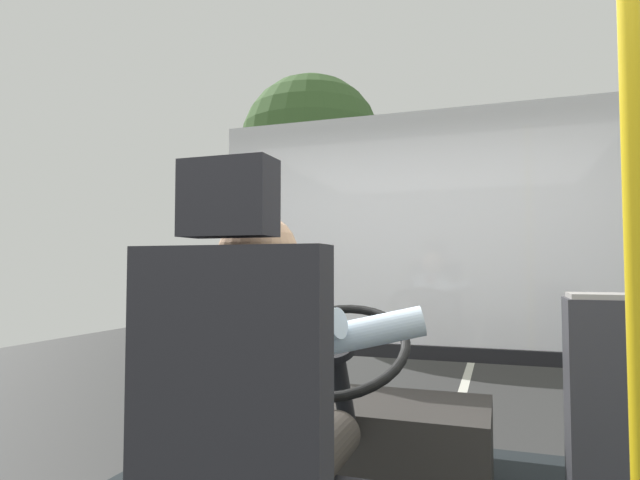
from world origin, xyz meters
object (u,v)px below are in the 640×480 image
Objects in this scene: fare_box at (607,414)px; parked_car_red at (600,290)px; driver_seat at (246,469)px; bus_driver at (266,393)px; parked_car_white at (623,299)px; handrail_pole at (635,200)px; steering_console at (365,439)px.

fare_box reaches higher than parked_car_red.
parked_car_red is (4.24, 21.39, -0.41)m from driver_seat.
bus_driver is 0.87× the size of fare_box.
fare_box is at bearing -99.16° from parked_car_red.
parked_car_white is (3.13, 15.64, -0.41)m from fare_box.
parked_car_white is (3.24, 16.68, -1.10)m from handrail_pole.
parked_car_red reaches higher than parked_car_white.
handrail_pole reaches higher than fare_box.
parked_car_white is at bearing 76.24° from driver_seat.
fare_box is at bearing 45.16° from bus_driver.
bus_driver is 0.72× the size of steering_console.
bus_driver is 0.34× the size of handrail_pole.
fare_box is at bearing -5.92° from steering_console.
parked_car_white is at bearing 75.23° from steering_console.
bus_driver is 1.39m from fare_box.
bus_driver is 0.98m from handrail_pole.
fare_box is 0.21× the size of parked_car_red.
driver_seat is at bearing -101.22° from parked_car_red.
parked_car_red is at bearing 80.84° from fare_box.
handrail_pole is 21.64m from parked_car_red.
driver_seat is 0.19m from bus_driver.
fare_box is at bearing 48.30° from driver_seat.
parked_car_white is at bearing -91.79° from parked_car_red.
driver_seat is at bearing -131.70° from fare_box.
driver_seat reaches higher than steering_console.
steering_console is 0.28× the size of parked_car_white.
bus_driver is 17.12m from parked_car_white.
fare_box reaches higher than parked_car_white.
handrail_pole is 1.26m from fare_box.
bus_driver is at bearing 175.23° from handrail_pole.
handrail_pole is 0.59× the size of parked_car_white.
parked_car_red is at bearing 78.73° from bus_driver.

